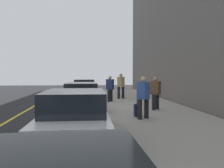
# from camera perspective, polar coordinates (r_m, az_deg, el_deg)

# --- Properties ---
(ground_plane) EXTENTS (56.00, 56.00, 0.00)m
(ground_plane) POSITION_cam_1_polar(r_m,az_deg,el_deg) (12.80, -6.50, -6.36)
(ground_plane) COLOR black
(sidewalk) EXTENTS (28.00, 4.60, 0.15)m
(sidewalk) POSITION_cam_1_polar(r_m,az_deg,el_deg) (13.16, 8.10, -5.80)
(sidewalk) COLOR #A39E93
(sidewalk) RESTS_ON ground
(lane_stripe_centre) EXTENTS (28.00, 0.14, 0.01)m
(lane_stripe_centre) POSITION_cam_1_polar(r_m,az_deg,el_deg) (13.25, -20.56, -6.19)
(lane_stripe_centre) COLOR gold
(lane_stripe_centre) RESTS_ON ground
(parked_car_white) EXTENTS (4.38, 1.90, 1.51)m
(parked_car_white) POSITION_cam_1_polar(r_m,az_deg,el_deg) (6.58, -9.20, -8.15)
(parked_car_white) COLOR black
(parked_car_white) RESTS_ON ground
(parked_car_charcoal) EXTENTS (4.75, 1.93, 1.51)m
(parked_car_charcoal) POSITION_cam_1_polar(r_m,az_deg,el_deg) (12.30, -7.58, -3.16)
(parked_car_charcoal) COLOR black
(parked_car_charcoal) RESTS_ON ground
(parked_car_red) EXTENTS (4.18, 1.96, 1.51)m
(parked_car_red) POSITION_cam_1_polar(r_m,az_deg,el_deg) (19.32, -6.80, -1.11)
(parked_car_red) COLOR black
(parked_car_red) RESTS_ON ground
(pedestrian_brown_coat) EXTENTS (0.52, 0.52, 1.68)m
(pedestrian_brown_coat) POSITION_cam_1_polar(r_m,az_deg,el_deg) (11.81, 10.83, -2.03)
(pedestrian_brown_coat) COLOR black
(pedestrian_brown_coat) RESTS_ON sidewalk
(pedestrian_navy_coat) EXTENTS (0.51, 0.54, 1.70)m
(pedestrian_navy_coat) POSITION_cam_1_polar(r_m,az_deg,el_deg) (15.07, -0.50, -0.97)
(pedestrian_navy_coat) COLOR black
(pedestrian_navy_coat) RESTS_ON sidewalk
(pedestrian_blue_coat) EXTENTS (0.55, 0.51, 1.72)m
(pedestrian_blue_coat) POSITION_cam_1_polar(r_m,az_deg,el_deg) (9.36, 7.80, -3.04)
(pedestrian_blue_coat) COLOR black
(pedestrian_blue_coat) RESTS_ON sidewalk
(pedestrian_tan_coat) EXTENTS (0.59, 0.55, 1.84)m
(pedestrian_tan_coat) POSITION_cam_1_polar(r_m,az_deg,el_deg) (17.02, 2.24, -0.31)
(pedestrian_tan_coat) COLOR black
(pedestrian_tan_coat) RESTS_ON sidewalk
(rolling_suitcase) EXTENTS (0.34, 0.22, 0.88)m
(rolling_suitcase) POSITION_cam_1_polar(r_m,az_deg,el_deg) (9.95, 6.20, -6.51)
(rolling_suitcase) COLOR #191E38
(rolling_suitcase) RESTS_ON sidewalk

